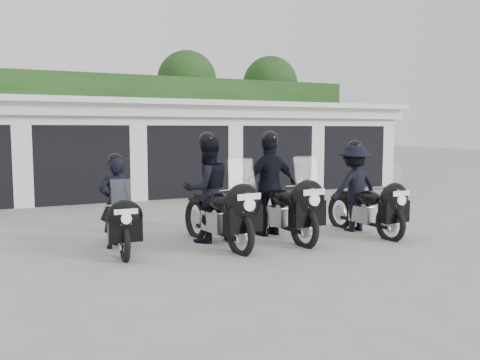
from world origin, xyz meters
name	(u,v)px	position (x,y,z in m)	size (l,w,h in m)	color
ground	(278,229)	(0.00, 0.00, 0.00)	(80.00, 80.00, 0.00)	#959590
garage_block	(164,148)	(0.00, 8.06, 1.42)	(16.40, 6.80, 2.96)	silver
background_vegetation	(139,113)	(0.37, 12.92, 2.77)	(20.00, 3.90, 5.80)	#163814
police_bike_a	(118,212)	(-3.40, -0.49, 0.68)	(0.68, 1.98, 1.72)	black
police_bike_b	(213,196)	(-1.73, -0.65, 0.88)	(1.03, 2.41, 2.10)	black
police_bike_c	(276,191)	(-0.41, -0.64, 0.90)	(1.19, 2.43, 2.12)	black
police_bike_d	(359,192)	(1.35, -0.96, 0.82)	(1.18, 2.21, 1.92)	black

